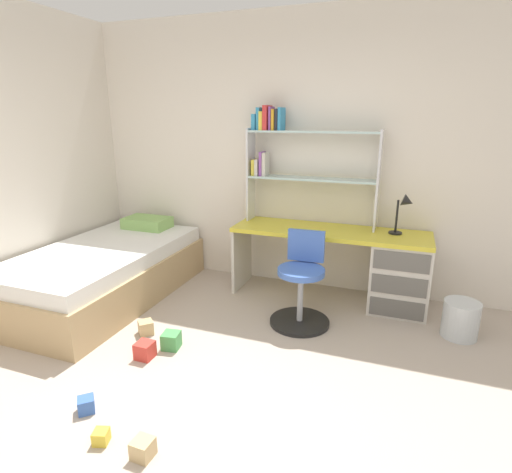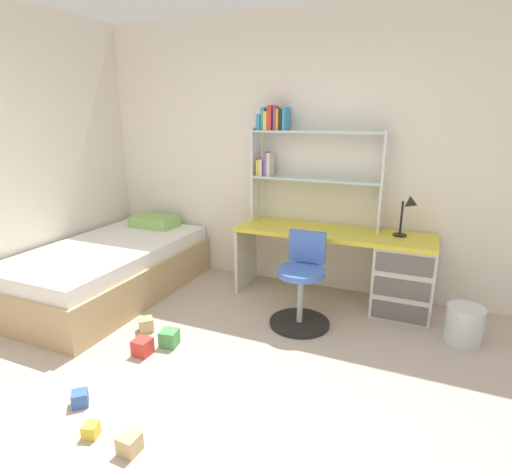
# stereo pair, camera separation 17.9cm
# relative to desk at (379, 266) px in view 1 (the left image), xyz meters

# --- Properties ---
(ground_plane) EXTENTS (5.57, 5.79, 0.02)m
(ground_plane) POSITION_rel_desk_xyz_m (-0.86, -2.10, -0.40)
(ground_plane) COLOR #B2A393
(room_shell) EXTENTS (5.57, 5.79, 2.72)m
(room_shell) POSITION_rel_desk_xyz_m (-2.04, -0.91, 0.97)
(room_shell) COLOR silver
(room_shell) RESTS_ON ground_plane
(desk) EXTENTS (1.85, 0.55, 0.70)m
(desk) POSITION_rel_desk_xyz_m (0.00, 0.00, 0.00)
(desk) COLOR gold
(desk) RESTS_ON ground_plane
(bookshelf_hutch) EXTENTS (1.28, 0.22, 1.14)m
(bookshelf_hutch) POSITION_rel_desk_xyz_m (-0.89, 0.16, 1.00)
(bookshelf_hutch) COLOR silver
(bookshelf_hutch) RESTS_ON desk
(desk_lamp) EXTENTS (0.20, 0.17, 0.38)m
(desk_lamp) POSITION_rel_desk_xyz_m (0.17, 0.04, 0.56)
(desk_lamp) COLOR black
(desk_lamp) RESTS_ON desk
(swivel_chair) EXTENTS (0.52, 0.52, 0.80)m
(swivel_chair) POSITION_rel_desk_xyz_m (-0.60, -0.58, -0.08)
(swivel_chair) COLOR black
(swivel_chair) RESTS_ON ground_plane
(bed_platform) EXTENTS (1.13, 2.05, 0.64)m
(bed_platform) POSITION_rel_desk_xyz_m (-2.56, -0.74, -0.13)
(bed_platform) COLOR tan
(bed_platform) RESTS_ON ground_plane
(waste_bin) EXTENTS (0.28, 0.28, 0.31)m
(waste_bin) POSITION_rel_desk_xyz_m (0.68, -0.37, -0.24)
(waste_bin) COLOR silver
(waste_bin) RESTS_ON ground_plane
(toy_block_red_0) EXTENTS (0.13, 0.13, 0.13)m
(toy_block_red_0) POSITION_rel_desk_xyz_m (-1.55, -1.53, -0.33)
(toy_block_red_0) COLOR red
(toy_block_red_0) RESTS_ON ground_plane
(toy_block_blue_1) EXTENTS (0.13, 0.13, 0.09)m
(toy_block_blue_1) POSITION_rel_desk_xyz_m (-1.55, -2.15, -0.35)
(toy_block_blue_1) COLOR #3860B7
(toy_block_blue_1) RESTS_ON ground_plane
(toy_block_natural_2) EXTENTS (0.16, 0.16, 0.11)m
(toy_block_natural_2) POSITION_rel_desk_xyz_m (-1.76, -1.23, -0.34)
(toy_block_natural_2) COLOR tan
(toy_block_natural_2) RESTS_ON ground_plane
(toy_block_green_3) EXTENTS (0.15, 0.15, 0.13)m
(toy_block_green_3) POSITION_rel_desk_xyz_m (-1.44, -1.34, -0.33)
(toy_block_green_3) COLOR #479E51
(toy_block_green_3) RESTS_ON ground_plane
(toy_block_yellow_4) EXTENTS (0.10, 0.10, 0.08)m
(toy_block_yellow_4) POSITION_rel_desk_xyz_m (-1.29, -2.32, -0.35)
(toy_block_yellow_4) COLOR gold
(toy_block_yellow_4) RESTS_ON ground_plane
(toy_block_natural_5) EXTENTS (0.11, 0.11, 0.11)m
(toy_block_natural_5) POSITION_rel_desk_xyz_m (-1.01, -2.33, -0.34)
(toy_block_natural_5) COLOR tan
(toy_block_natural_5) RESTS_ON ground_plane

